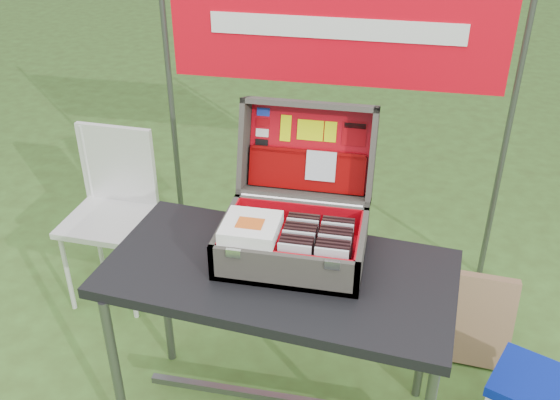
% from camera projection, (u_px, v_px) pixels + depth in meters
% --- Properties ---
extents(table, '(1.27, 0.73, 0.76)m').
position_uv_depth(table, '(279.00, 350.00, 2.37)').
color(table, black).
rests_on(table, ground).
extents(table_top, '(1.27, 0.73, 0.04)m').
position_uv_depth(table_top, '(279.00, 273.00, 2.19)').
color(table_top, black).
rests_on(table_top, ground).
extents(table_leg_fl, '(0.04, 0.04, 0.72)m').
position_uv_depth(table_leg_fl, '(117.00, 379.00, 2.27)').
color(table_leg_fl, '#59595B').
rests_on(table_leg_fl, ground).
extents(table_leg_bl, '(0.04, 0.04, 0.72)m').
position_uv_depth(table_leg_bl, '(165.00, 295.00, 2.68)').
color(table_leg_bl, '#59595B').
rests_on(table_leg_bl, ground).
extents(table_leg_br, '(0.04, 0.04, 0.72)m').
position_uv_depth(table_leg_br, '(426.00, 330.00, 2.49)').
color(table_leg_br, '#59595B').
rests_on(table_leg_br, ground).
extents(table_brace, '(1.07, 0.03, 0.03)m').
position_uv_depth(table_brace, '(279.00, 398.00, 2.50)').
color(table_brace, '#59595B').
rests_on(table_brace, ground).
extents(suitcase, '(0.51, 0.52, 0.46)m').
position_uv_depth(suitcase, '(296.00, 195.00, 2.16)').
color(suitcase, '#5B574E').
rests_on(suitcase, table).
extents(suitcase_base_bottom, '(0.51, 0.36, 0.02)m').
position_uv_depth(suitcase_base_bottom, '(292.00, 256.00, 2.22)').
color(suitcase_base_bottom, '#5B574E').
rests_on(suitcase_base_bottom, table_top).
extents(suitcase_base_wall_front, '(0.51, 0.02, 0.14)m').
position_uv_depth(suitcase_base_wall_front, '(283.00, 272.00, 2.05)').
color(suitcase_base_wall_front, '#5B574E').
rests_on(suitcase_base_wall_front, table_top).
extents(suitcase_base_wall_back, '(0.51, 0.02, 0.14)m').
position_uv_depth(suitcase_base_wall_back, '(301.00, 218.00, 2.34)').
color(suitcase_base_wall_back, '#5B574E').
rests_on(suitcase_base_wall_back, table_top).
extents(suitcase_base_wall_left, '(0.02, 0.36, 0.14)m').
position_uv_depth(suitcase_base_wall_left, '(226.00, 235.00, 2.24)').
color(suitcase_base_wall_left, '#5B574E').
rests_on(suitcase_base_wall_left, table_top).
extents(suitcase_base_wall_right, '(0.02, 0.36, 0.14)m').
position_uv_depth(suitcase_base_wall_right, '(361.00, 251.00, 2.15)').
color(suitcase_base_wall_right, '#5B574E').
rests_on(suitcase_base_wall_right, table_top).
extents(suitcase_liner_floor, '(0.47, 0.32, 0.01)m').
position_uv_depth(suitcase_liner_floor, '(292.00, 253.00, 2.22)').
color(suitcase_liner_floor, '#C3000B').
rests_on(suitcase_liner_floor, suitcase_base_bottom).
extents(suitcase_latch_left, '(0.05, 0.01, 0.03)m').
position_uv_depth(suitcase_latch_left, '(233.00, 253.00, 2.04)').
color(suitcase_latch_left, silver).
rests_on(suitcase_latch_left, suitcase_base_wall_front).
extents(suitcase_latch_right, '(0.05, 0.01, 0.03)m').
position_uv_depth(suitcase_latch_right, '(332.00, 265.00, 1.99)').
color(suitcase_latch_right, silver).
rests_on(suitcase_latch_right, suitcase_base_wall_front).
extents(suitcase_hinge, '(0.46, 0.02, 0.02)m').
position_uv_depth(suitcase_hinge, '(301.00, 201.00, 2.31)').
color(suitcase_hinge, silver).
rests_on(suitcase_hinge, suitcase_base_wall_back).
extents(suitcase_lid_back, '(0.51, 0.13, 0.35)m').
position_uv_depth(suitcase_lid_back, '(310.00, 148.00, 2.39)').
color(suitcase_lid_back, '#5B574E').
rests_on(suitcase_lid_back, suitcase_base_wall_back).
extents(suitcase_lid_rim_far, '(0.51, 0.14, 0.06)m').
position_uv_depth(suitcase_lid_rim_far, '(311.00, 104.00, 2.30)').
color(suitcase_lid_rim_far, '#5B574E').
rests_on(suitcase_lid_rim_far, suitcase_lid_back).
extents(suitcase_lid_rim_near, '(0.51, 0.14, 0.06)m').
position_uv_depth(suitcase_lid_rim_near, '(304.00, 195.00, 2.38)').
color(suitcase_lid_rim_near, '#5B574E').
rests_on(suitcase_lid_rim_near, suitcase_lid_back).
extents(suitcase_lid_rim_left, '(0.02, 0.24, 0.39)m').
position_uv_depth(suitcase_lid_rim_left, '(245.00, 145.00, 2.38)').
color(suitcase_lid_rim_left, '#5B574E').
rests_on(suitcase_lid_rim_left, suitcase_lid_back).
extents(suitcase_lid_rim_right, '(0.02, 0.24, 0.39)m').
position_uv_depth(suitcase_lid_rim_right, '(373.00, 156.00, 2.30)').
color(suitcase_lid_rim_right, '#5B574E').
rests_on(suitcase_lid_rim_right, suitcase_lid_back).
extents(suitcase_lid_liner, '(0.46, 0.10, 0.31)m').
position_uv_depth(suitcase_lid_liner, '(309.00, 149.00, 2.38)').
color(suitcase_lid_liner, '#C3000B').
rests_on(suitcase_lid_liner, suitcase_lid_back).
extents(suitcase_liner_wall_front, '(0.47, 0.01, 0.12)m').
position_uv_depth(suitcase_liner_wall_front, '(284.00, 267.00, 2.06)').
color(suitcase_liner_wall_front, '#C3000B').
rests_on(suitcase_liner_wall_front, suitcase_base_bottom).
extents(suitcase_liner_wall_back, '(0.47, 0.01, 0.12)m').
position_uv_depth(suitcase_liner_wall_back, '(300.00, 217.00, 2.32)').
color(suitcase_liner_wall_back, '#C3000B').
rests_on(suitcase_liner_wall_back, suitcase_base_bottom).
extents(suitcase_liner_wall_left, '(0.01, 0.32, 0.12)m').
position_uv_depth(suitcase_liner_wall_left, '(229.00, 233.00, 2.23)').
color(suitcase_liner_wall_left, '#C3000B').
rests_on(suitcase_liner_wall_left, suitcase_base_bottom).
extents(suitcase_liner_wall_right, '(0.01, 0.32, 0.12)m').
position_uv_depth(suitcase_liner_wall_right, '(358.00, 248.00, 2.15)').
color(suitcase_liner_wall_right, '#C3000B').
rests_on(suitcase_liner_wall_right, suitcase_base_bottom).
extents(suitcase_lid_pocket, '(0.45, 0.07, 0.15)m').
position_uv_depth(suitcase_lid_pocket, '(307.00, 171.00, 2.38)').
color(suitcase_lid_pocket, '#740203').
rests_on(suitcase_lid_pocket, suitcase_lid_liner).
extents(suitcase_pocket_edge, '(0.44, 0.03, 0.03)m').
position_uv_depth(suitcase_pocket_edge, '(308.00, 152.00, 2.36)').
color(suitcase_pocket_edge, '#740203').
rests_on(suitcase_pocket_edge, suitcase_lid_pocket).
extents(suitcase_pocket_cd, '(0.11, 0.04, 0.11)m').
position_uv_depth(suitcase_pocket_cd, '(321.00, 166.00, 2.35)').
color(suitcase_pocket_cd, silver).
rests_on(suitcase_pocket_cd, suitcase_lid_pocket).
extents(lid_sticker_cc_a, '(0.05, 0.01, 0.03)m').
position_uv_depth(lid_sticker_cc_a, '(263.00, 112.00, 2.38)').
color(lid_sticker_cc_a, '#1933B2').
rests_on(lid_sticker_cc_a, suitcase_lid_liner).
extents(lid_sticker_cc_b, '(0.05, 0.01, 0.03)m').
position_uv_depth(lid_sticker_cc_b, '(263.00, 122.00, 2.39)').
color(lid_sticker_cc_b, '#99040B').
rests_on(lid_sticker_cc_b, suitcase_lid_liner).
extents(lid_sticker_cc_c, '(0.05, 0.01, 0.03)m').
position_uv_depth(lid_sticker_cc_c, '(262.00, 133.00, 2.40)').
color(lid_sticker_cc_c, white).
rests_on(lid_sticker_cc_c, suitcase_lid_liner).
extents(lid_sticker_cc_d, '(0.05, 0.01, 0.03)m').
position_uv_depth(lid_sticker_cc_d, '(262.00, 143.00, 2.41)').
color(lid_sticker_cc_d, black).
rests_on(lid_sticker_cc_d, suitcase_lid_liner).
extents(lid_card_neon_tall, '(0.04, 0.03, 0.10)m').
position_uv_depth(lid_card_neon_tall, '(286.00, 128.00, 2.38)').
color(lid_card_neon_tall, '#D6EF05').
rests_on(lid_card_neon_tall, suitcase_lid_liner).
extents(lid_card_neon_main, '(0.10, 0.03, 0.07)m').
position_uv_depth(lid_card_neon_main, '(310.00, 130.00, 2.36)').
color(lid_card_neon_main, '#D6EF05').
rests_on(lid_card_neon_main, suitcase_lid_liner).
extents(lid_card_neon_small, '(0.05, 0.03, 0.07)m').
position_uv_depth(lid_card_neon_small, '(330.00, 132.00, 2.35)').
color(lid_card_neon_small, '#D6EF05').
rests_on(lid_card_neon_small, suitcase_lid_liner).
extents(lid_sticker_band, '(0.09, 0.03, 0.09)m').
position_uv_depth(lid_sticker_band, '(354.00, 134.00, 2.33)').
color(lid_sticker_band, '#99040B').
rests_on(lid_sticker_band, suitcase_lid_liner).
extents(lid_sticker_band_bar, '(0.08, 0.01, 0.02)m').
position_uv_depth(lid_sticker_band_bar, '(355.00, 126.00, 2.33)').
color(lid_sticker_band_bar, black).
rests_on(lid_sticker_band_bar, suitcase_lid_liner).
extents(cd_left_0, '(0.11, 0.01, 0.13)m').
position_uv_depth(cd_left_0, '(294.00, 261.00, 2.06)').
color(cd_left_0, silver).
rests_on(cd_left_0, suitcase_liner_floor).
extents(cd_left_1, '(0.11, 0.01, 0.13)m').
position_uv_depth(cd_left_1, '(295.00, 258.00, 2.08)').
color(cd_left_1, black).
rests_on(cd_left_1, suitcase_liner_floor).
extents(cd_left_2, '(0.11, 0.01, 0.13)m').
position_uv_depth(cd_left_2, '(296.00, 254.00, 2.10)').
color(cd_left_2, black).
rests_on(cd_left_2, suitcase_liner_floor).
extents(cd_left_3, '(0.11, 0.01, 0.13)m').
position_uv_depth(cd_left_3, '(297.00, 251.00, 2.11)').
color(cd_left_3, black).
rests_on(cd_left_3, suitcase_liner_floor).
extents(cd_left_4, '(0.11, 0.01, 0.13)m').
position_uv_depth(cd_left_4, '(298.00, 248.00, 2.13)').
color(cd_left_4, silver).
rests_on(cd_left_4, suitcase_liner_floor).
extents(cd_left_5, '(0.11, 0.01, 0.13)m').
position_uv_depth(cd_left_5, '(299.00, 244.00, 2.15)').
color(cd_left_5, black).
rests_on(cd_left_5, suitcase_liner_floor).
extents(cd_left_6, '(0.11, 0.01, 0.13)m').
position_uv_depth(cd_left_6, '(300.00, 241.00, 2.16)').
color(cd_left_6, black).
rests_on(cd_left_6, suitcase_liner_floor).
extents(cd_left_7, '(0.11, 0.01, 0.13)m').
position_uv_depth(cd_left_7, '(301.00, 238.00, 2.18)').
color(cd_left_7, black).
rests_on(cd_left_7, suitcase_liner_floor).
extents(cd_left_8, '(0.11, 0.01, 0.13)m').
position_uv_depth(cd_left_8, '(302.00, 235.00, 2.20)').
color(cd_left_8, silver).
rests_on(cd_left_8, suitcase_liner_floor).
extents(cd_left_9, '(0.11, 0.01, 0.13)m').
position_uv_depth(cd_left_9, '(303.00, 232.00, 2.22)').
color(cd_left_9, black).
rests_on(cd_left_9, suitcase_liner_floor).
extents(cd_left_10, '(0.11, 0.01, 0.13)m').
position_uv_depth(cd_left_10, '(304.00, 229.00, 2.23)').
color(cd_left_10, black).
rests_on(cd_left_10, suitcase_liner_floor).
extents(cd_right_0, '(0.11, 0.01, 0.13)m').
position_uv_depth(cd_right_0, '(331.00, 265.00, 2.04)').
color(cd_right_0, silver).
rests_on(cd_right_0, suitcase_liner_floor).
extents(cd_right_1, '(0.11, 0.01, 0.13)m').
position_uv_depth(cd_right_1, '(332.00, 262.00, 2.06)').
color(cd_right_1, black).
rests_on(cd_right_1, suitcase_liner_floor).
extents(cd_right_2, '(0.11, 0.01, 0.13)m').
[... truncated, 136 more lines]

